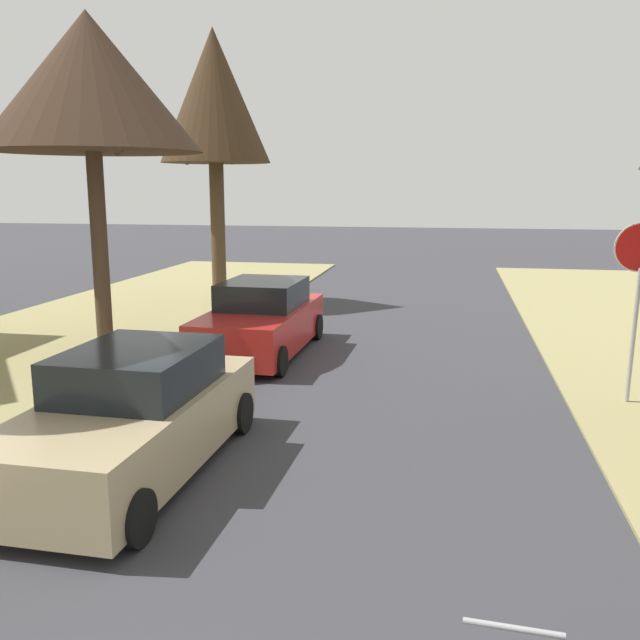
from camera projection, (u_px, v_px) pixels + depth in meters
stop_sign_far at (638, 273)px, 10.93m from camera, size 0.81×0.26×2.97m
street_tree_left_mid_b at (90, 83)px, 13.70m from camera, size 4.46×4.46×6.97m
street_tree_left_far at (214, 99)px, 19.70m from camera, size 3.21×3.21×8.00m
parked_sedan_tan at (134, 417)px, 8.57m from camera, size 2.03×4.44×1.57m
parked_sedan_red at (261, 321)px, 14.69m from camera, size 2.03×4.44×1.57m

